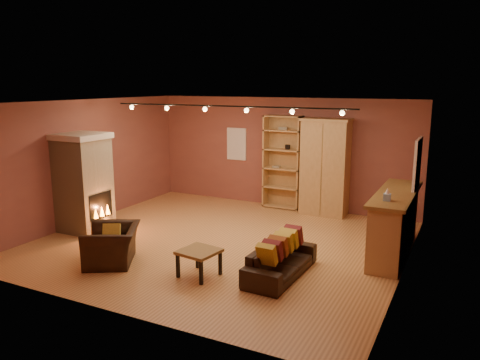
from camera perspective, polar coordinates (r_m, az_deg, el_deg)
The scene contains 16 objects.
floor at distance 9.55m, azimuth -2.28°, elevation -7.59°, with size 7.00×7.00×0.00m, color #B0753E.
ceiling at distance 9.01m, azimuth -2.43°, elevation 9.45°, with size 7.00×7.00×0.00m, color #58341B.
back_wall at distance 12.08m, azimuth 5.13°, elevation 3.34°, with size 7.00×0.02×2.80m, color brown.
left_wall at distance 11.27m, azimuth -18.13°, elevation 2.19°, with size 0.02×6.50×2.80m, color brown.
right_wall at distance 8.12m, azimuth 19.82°, elevation -1.49°, with size 0.02×6.50×2.80m, color brown.
fireplace at distance 10.60m, azimuth -18.51°, elevation -0.29°, with size 1.01×0.98×2.12m.
back_window at distance 12.57m, azimuth -0.42°, elevation 4.41°, with size 0.56×0.04×0.86m, color white.
bookcase at distance 11.97m, azimuth 5.32°, elevation 2.30°, with size 0.97×0.38×2.37m.
armoire at distance 11.45m, azimuth 10.34°, elevation 1.59°, with size 1.15×0.66×2.34m.
bar_counter at distance 9.17m, azimuth 18.28°, elevation -5.03°, with size 0.66×2.51×1.20m.
tissue_box at distance 8.32m, azimuth 17.50°, elevation -1.81°, with size 0.13×0.13×0.22m.
right_window at distance 9.44m, azimuth 20.81°, elevation 1.77°, with size 0.05×0.90×1.00m, color white.
loveseat at distance 7.90m, azimuth 5.00°, elevation -9.10°, with size 0.56×1.72×0.73m.
armchair at distance 8.68m, azimuth -15.34°, elevation -6.91°, with size 1.09×1.21×0.89m.
coffee_table at distance 7.86m, azimuth -5.02°, elevation -8.96°, with size 0.68×0.68×0.45m.
track_rail at distance 9.19m, azimuth -1.81°, elevation 8.79°, with size 5.20×0.09×0.13m.
Camera 1 is at (4.37, -7.88, 3.17)m, focal length 35.00 mm.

